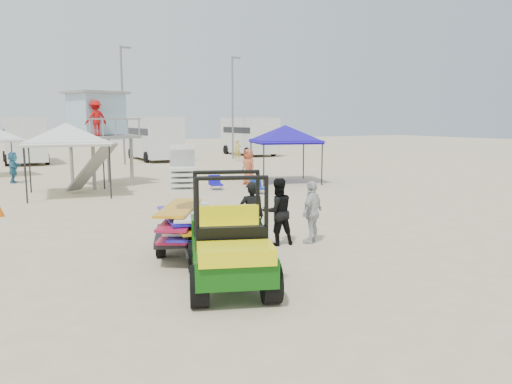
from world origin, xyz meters
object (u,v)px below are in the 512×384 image
utility_cart (229,235)px  canopy_blue (285,128)px  lifeguard_tower (97,117)px  surf_trailer (185,217)px  man_left (252,217)px

utility_cart → canopy_blue: 15.84m
lifeguard_tower → surf_trailer: bearing=-93.0°
man_left → lifeguard_tower: lifeguard_tower is taller
canopy_blue → utility_cart: bearing=-125.1°
utility_cart → surf_trailer: surf_trailer is taller
surf_trailer → man_left: 1.55m
surf_trailer → utility_cart: bearing=-90.2°
lifeguard_tower → canopy_blue: lifeguard_tower is taller
utility_cart → man_left: 2.55m
man_left → canopy_blue: (7.52, 10.85, 1.84)m
surf_trailer → man_left: surf_trailer is taller
utility_cart → lifeguard_tower: size_ratio=0.71×
lifeguard_tower → utility_cart: bearing=-92.6°
canopy_blue → lifeguard_tower: bearing=160.4°
utility_cart → lifeguard_tower: 16.01m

